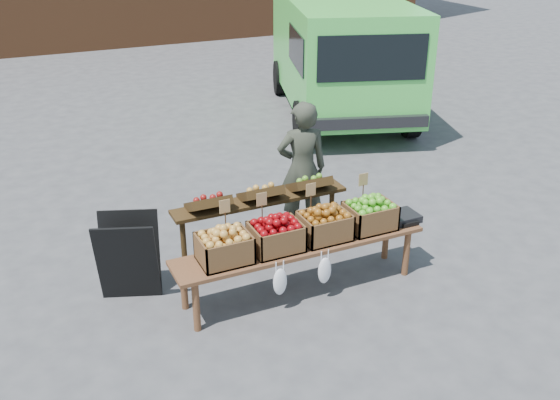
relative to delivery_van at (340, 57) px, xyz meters
name	(u,v)px	position (x,y,z in m)	size (l,w,h in m)	color
ground	(212,290)	(-4.36, -4.95, -1.10)	(80.00, 80.00, 0.00)	#4B4B4D
delivery_van	(340,57)	(0.00, 0.00, 0.00)	(2.25, 4.91, 2.20)	#4DDA50
vendor	(302,169)	(-2.89, -4.14, -0.26)	(0.61, 0.40, 1.68)	#32372B
chalkboard_sign	(129,258)	(-5.15, -4.70, -0.64)	(0.61, 0.33, 0.92)	black
back_table	(261,221)	(-3.64, -4.62, -0.58)	(2.10, 0.44, 1.04)	#33220F
display_bench	(300,267)	(-3.51, -5.34, -0.82)	(2.70, 0.56, 0.57)	brown
crate_golden_apples	(224,248)	(-4.34, -5.34, -0.39)	(0.50, 0.40, 0.28)	#ACA22E
crate_russet_pears	(276,237)	(-3.79, -5.34, -0.39)	(0.50, 0.40, 0.28)	#68000D
crate_red_apples	(324,226)	(-3.24, -5.34, -0.39)	(0.50, 0.40, 0.28)	#9D5C1B
crate_green_apples	(370,216)	(-2.69, -5.34, -0.39)	(0.50, 0.40, 0.28)	#369715
weighing_scale	(402,217)	(-2.26, -5.34, -0.49)	(0.34, 0.30, 0.08)	black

